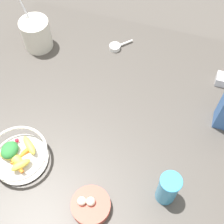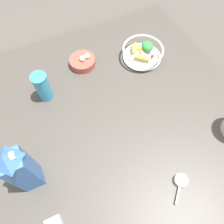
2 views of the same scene
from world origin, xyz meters
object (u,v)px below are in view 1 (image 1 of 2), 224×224
at_px(spice_jar, 222,80).
at_px(garlic_bowl, 91,206).
at_px(fruit_bowl, 18,155).
at_px(yogurt_tub, 36,33).
at_px(drinking_cup, 168,188).

height_order(spice_jar, garlic_bowl, garlic_bowl).
bearing_deg(fruit_bowl, yogurt_tub, -162.75).
bearing_deg(garlic_bowl, yogurt_tub, -143.49).
xyz_separation_m(yogurt_tub, spice_jar, (-0.02, 0.81, -0.06)).
bearing_deg(yogurt_tub, spice_jar, 91.77).
relative_size(fruit_bowl, drinking_cup, 1.41).
relative_size(drinking_cup, spice_jar, 2.75).
bearing_deg(garlic_bowl, spice_jar, 151.37).
distance_m(fruit_bowl, yogurt_tub, 0.56).
xyz_separation_m(fruit_bowl, yogurt_tub, (-0.53, -0.16, 0.03)).
bearing_deg(drinking_cup, garlic_bowl, -64.21).
bearing_deg(spice_jar, drinking_cup, -13.42).
distance_m(yogurt_tub, spice_jar, 0.81).
height_order(drinking_cup, garlic_bowl, drinking_cup).
relative_size(drinking_cup, garlic_bowl, 1.14).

